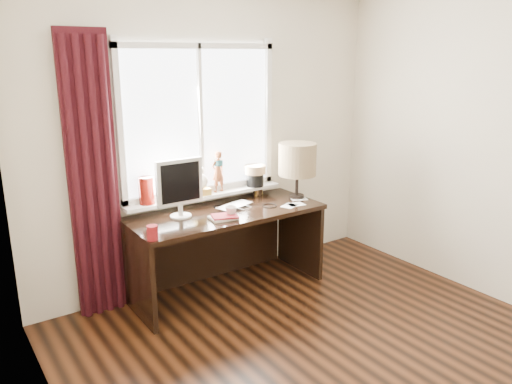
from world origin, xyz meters
TOP-DOWN VIEW (x-y plane):
  - floor at (0.00, 0.00)m, footprint 3.50×4.00m
  - wall_back at (0.00, 2.00)m, footprint 3.50×0.00m
  - wall_left at (-1.75, 0.00)m, footprint 0.00×4.00m
  - laptop at (0.01, 1.67)m, footprint 0.40×0.31m
  - mug at (-0.15, 1.47)m, footprint 0.13×0.13m
  - red_cup at (-0.90, 1.35)m, footprint 0.08×0.08m
  - window at (-0.13, 1.95)m, footprint 1.52×0.22m
  - curtain at (-1.13, 1.91)m, footprint 0.38×0.09m
  - desk at (-0.10, 1.73)m, footprint 1.70×0.70m
  - monitor at (-0.50, 1.71)m, footprint 0.40×0.18m
  - notebook_stack at (-0.23, 1.46)m, footprint 0.25×0.21m
  - brush_holder at (0.42, 1.90)m, footprint 0.09×0.09m
  - icon_frame at (0.41, 1.88)m, footprint 0.10×0.04m
  - table_lamp at (0.66, 1.61)m, footprint 0.35×0.35m
  - loose_papers at (0.54, 1.48)m, footprint 0.39×0.28m
  - desk_cables at (0.14, 1.65)m, footprint 0.54×0.40m

SIDE VIEW (x-z plane):
  - floor at x=0.00m, z-range 0.00..0.00m
  - desk at x=-0.10m, z-range 0.13..0.88m
  - loose_papers at x=0.54m, z-range 0.75..0.75m
  - desk_cables at x=0.14m, z-range 0.75..0.76m
  - laptop at x=0.01m, z-range 0.75..0.78m
  - notebook_stack at x=-0.23m, z-range 0.75..0.78m
  - mug at x=-0.15m, z-range 0.75..0.85m
  - red_cup at x=-0.90m, z-range 0.75..0.86m
  - brush_holder at x=0.42m, z-range 0.69..0.94m
  - icon_frame at x=0.41m, z-range 0.75..0.88m
  - monitor at x=-0.50m, z-range 0.78..1.27m
  - table_lamp at x=0.66m, z-range 0.85..1.37m
  - curtain at x=-1.13m, z-range -0.01..2.24m
  - wall_back at x=0.00m, z-range 0.00..2.60m
  - wall_left at x=-1.75m, z-range 0.00..2.60m
  - window at x=-0.13m, z-range 0.61..2.01m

